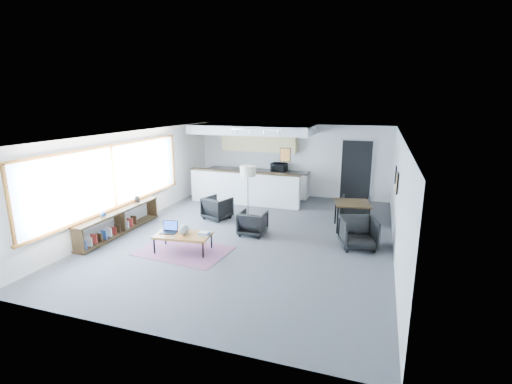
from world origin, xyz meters
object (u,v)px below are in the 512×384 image
(dining_table, at_px, (352,205))
(microwave, at_px, (279,166))
(armchair_left, at_px, (217,207))
(floor_lamp, at_px, (248,173))
(armchair_right, at_px, (253,222))
(laptop, at_px, (170,229))
(dining_chair_near, at_px, (358,234))
(book_stack, at_px, (204,234))
(dining_chair_far, at_px, (355,210))
(coffee_table, at_px, (183,236))
(ceramic_pot, at_px, (184,230))

(dining_table, xyz_separation_m, microwave, (-2.82, 2.87, 0.42))
(armchair_left, bearing_deg, floor_lamp, -140.85)
(armchair_right, relative_size, microwave, 1.29)
(laptop, bearing_deg, dining_table, 25.59)
(armchair_left, xyz_separation_m, dining_chair_near, (4.10, -1.01, -0.01))
(book_stack, xyz_separation_m, armchair_right, (0.68, 1.45, -0.11))
(dining_chair_near, bearing_deg, dining_chair_far, 78.65)
(book_stack, bearing_deg, microwave, 87.33)
(dining_table, bearing_deg, microwave, 134.50)
(armchair_right, height_order, floor_lamp, floor_lamp)
(dining_table, bearing_deg, armchair_right, -152.51)
(laptop, bearing_deg, coffee_table, -15.85)
(armchair_right, relative_size, dining_chair_near, 0.98)
(ceramic_pot, height_order, dining_table, dining_table)
(laptop, relative_size, dining_chair_far, 0.58)
(coffee_table, distance_m, laptop, 0.39)
(book_stack, xyz_separation_m, floor_lamp, (0.08, 2.74, 0.92))
(laptop, xyz_separation_m, dining_table, (3.94, 2.76, 0.20))
(armchair_right, bearing_deg, dining_chair_far, -141.59)
(dining_table, distance_m, microwave, 4.04)
(coffee_table, height_order, ceramic_pot, ceramic_pot)
(book_stack, bearing_deg, laptop, -176.41)
(floor_lamp, bearing_deg, coffee_table, -101.44)
(ceramic_pot, relative_size, armchair_left, 0.34)
(armchair_right, xyz_separation_m, dining_table, (2.40, 1.25, 0.34))
(coffee_table, relative_size, floor_lamp, 0.85)
(book_stack, height_order, armchair_left, armchair_left)
(coffee_table, bearing_deg, dining_chair_far, 37.40)
(coffee_table, xyz_separation_m, dining_chair_far, (3.61, 3.50, -0.04))
(dining_table, relative_size, microwave, 1.94)
(ceramic_pot, relative_size, dining_table, 0.24)
(book_stack, relative_size, microwave, 0.52)
(floor_lamp, relative_size, microwave, 2.95)
(laptop, xyz_separation_m, dining_chair_far, (3.99, 3.46, -0.14))
(floor_lamp, xyz_separation_m, dining_chair_near, (3.25, -1.36, -1.02))
(book_stack, height_order, dining_table, dining_table)
(armchair_left, relative_size, armchair_right, 1.05)
(coffee_table, bearing_deg, floor_lamp, 71.85)
(book_stack, bearing_deg, armchair_right, 65.01)
(book_stack, xyz_separation_m, dining_chair_near, (3.34, 1.38, -0.10))
(ceramic_pot, bearing_deg, dining_table, 38.90)
(ceramic_pot, distance_m, armchair_right, 1.95)
(ceramic_pot, bearing_deg, laptop, 170.01)
(armchair_left, xyz_separation_m, floor_lamp, (0.84, 0.34, 1.01))
(floor_lamp, bearing_deg, ceramic_pot, -100.23)
(dining_table, relative_size, dining_chair_near, 1.48)
(armchair_right, distance_m, dining_chair_near, 2.66)
(dining_chair_near, bearing_deg, floor_lamp, 139.96)
(dining_table, relative_size, dining_chair_far, 1.51)
(armchair_right, xyz_separation_m, microwave, (-0.42, 4.12, 0.77))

